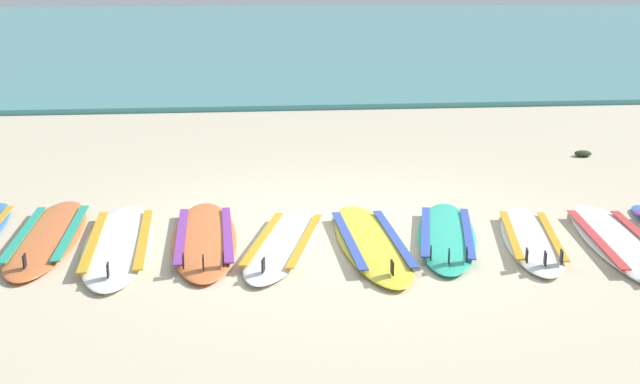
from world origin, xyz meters
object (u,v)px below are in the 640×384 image
at_px(surfboard_6, 446,235).
at_px(surfboard_4, 284,242).
at_px(surfboard_5, 371,242).
at_px(surfboard_1, 48,236).
at_px(surfboard_2, 119,242).
at_px(surfboard_7, 531,238).
at_px(surfboard_8, 619,242).
at_px(surfboard_3, 205,238).

bearing_deg(surfboard_6, surfboard_4, -178.62).
bearing_deg(surfboard_5, surfboard_1, 170.46).
distance_m(surfboard_2, surfboard_4, 1.49).
bearing_deg(surfboard_6, surfboard_2, 177.68).
xyz_separation_m(surfboard_1, surfboard_2, (0.68, -0.27, -0.00)).
bearing_deg(surfboard_7, surfboard_4, 176.37).
relative_size(surfboard_4, surfboard_7, 1.06).
distance_m(surfboard_4, surfboard_5, 0.79).
height_order(surfboard_1, surfboard_8, same).
bearing_deg(surfboard_4, surfboard_8, -5.98).
xyz_separation_m(surfboard_1, surfboard_6, (3.68, -0.39, 0.00)).
relative_size(surfboard_1, surfboard_8, 0.97).
height_order(surfboard_5, surfboard_7, same).
height_order(surfboard_3, surfboard_8, same).
relative_size(surfboard_2, surfboard_6, 1.12).
bearing_deg(surfboard_5, surfboard_2, 174.26).
height_order(surfboard_2, surfboard_7, same).
relative_size(surfboard_7, surfboard_8, 0.85).
distance_m(surfboard_1, surfboard_5, 2.99).
xyz_separation_m(surfboard_5, surfboard_7, (1.48, -0.07, 0.00)).
relative_size(surfboard_1, surfboard_7, 1.15).
distance_m(surfboard_1, surfboard_8, 5.25).
height_order(surfboard_6, surfboard_7, same).
height_order(surfboard_1, surfboard_7, same).
height_order(surfboard_5, surfboard_6, same).
bearing_deg(surfboard_7, surfboard_3, 173.26).
relative_size(surfboard_3, surfboard_6, 1.06).
bearing_deg(surfboard_8, surfboard_7, 167.16).
height_order(surfboard_1, surfboard_4, same).
bearing_deg(surfboard_1, surfboard_4, -11.12).
height_order(surfboard_3, surfboard_6, same).
distance_m(surfboard_4, surfboard_8, 3.04).
height_order(surfboard_5, surfboard_8, same).
height_order(surfboard_3, surfboard_5, same).
bearing_deg(surfboard_8, surfboard_4, 174.02).
distance_m(surfboard_5, surfboard_7, 1.48).
xyz_separation_m(surfboard_2, surfboard_8, (4.51, -0.48, 0.00)).
bearing_deg(surfboard_5, surfboard_6, 8.36).
bearing_deg(surfboard_3, surfboard_1, 171.48).
xyz_separation_m(surfboard_2, surfboard_4, (1.48, -0.16, 0.00)).
height_order(surfboard_6, surfboard_8, same).
bearing_deg(surfboard_6, surfboard_3, 175.59).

